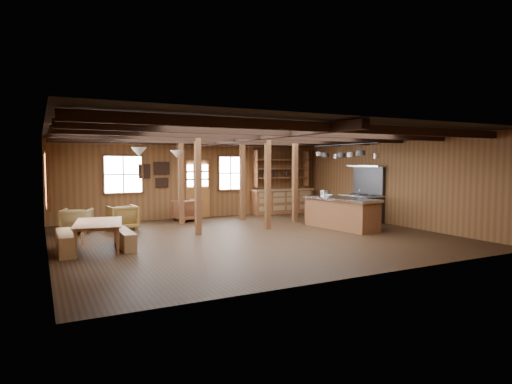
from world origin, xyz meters
TOP-DOWN VIEW (x-y plane):
  - room at (0.00, 0.00)m, footprint 10.04×9.04m
  - ceiling_joists at (0.00, 0.18)m, footprint 9.80×8.82m
  - timber_posts at (0.52, 2.08)m, footprint 3.95×2.35m
  - back_door at (0.00, 4.45)m, footprint 1.02×0.08m
  - window_back_left at (-2.60, 4.46)m, footprint 1.32×0.06m
  - window_back_right at (1.30, 4.46)m, footprint 1.02×0.06m
  - window_left at (-4.96, 0.50)m, footprint 0.14×1.24m
  - notice_boards at (-1.50, 4.46)m, footprint 1.08×0.03m
  - back_counter at (3.40, 4.20)m, footprint 2.55×0.60m
  - pendant_lamps at (-2.25, 1.00)m, footprint 1.86×2.36m
  - pot_rack at (3.26, 0.35)m, footprint 0.43×3.00m
  - kitchen_island at (3.02, 0.05)m, footprint 1.20×2.59m
  - step_stool at (3.00, 0.37)m, footprint 0.44×0.35m
  - commercial_range at (4.65, 0.98)m, footprint 0.80×1.54m
  - dining_table at (-3.90, 0.05)m, footprint 1.30×1.97m
  - bench_wall at (-4.65, 0.05)m, footprint 0.31×1.65m
  - bench_aisle at (-3.36, 0.05)m, footprint 0.28×1.48m
  - armchair_a at (-2.93, 2.86)m, footprint 0.87×0.89m
  - armchair_b at (-0.63, 3.80)m, footprint 0.96×0.98m
  - armchair_c at (-4.20, 2.76)m, footprint 0.96×0.98m
  - counter_pot at (2.99, 0.81)m, footprint 0.32×0.32m
  - bowl at (2.84, 0.47)m, footprint 0.34×0.34m

SIDE VIEW (x-z plane):
  - step_stool at x=3.00m, z-range 0.00..0.35m
  - bench_aisle at x=-3.36m, z-range 0.00..0.41m
  - bench_wall at x=-4.65m, z-range 0.00..0.45m
  - dining_table at x=-3.90m, z-range 0.00..0.64m
  - armchair_c at x=-4.20m, z-range 0.00..0.71m
  - armchair_a at x=-2.93m, z-range 0.00..0.73m
  - armchair_b at x=-0.63m, z-range 0.00..0.75m
  - kitchen_island at x=3.02m, z-range -0.12..1.08m
  - back_counter at x=3.40m, z-range -0.62..1.83m
  - commercial_range at x=4.65m, z-range -0.33..1.57m
  - back_door at x=0.00m, z-range -0.19..1.96m
  - bowl at x=2.84m, z-range 0.94..1.00m
  - counter_pot at x=2.99m, z-range 0.94..1.13m
  - room at x=0.00m, z-range -0.02..2.82m
  - timber_posts at x=0.52m, z-range 0.00..2.80m
  - window_back_left at x=-2.60m, z-range 0.94..2.26m
  - window_back_right at x=1.30m, z-range 0.94..2.26m
  - window_left at x=-4.96m, z-range 0.94..2.26m
  - notice_boards at x=-1.50m, z-range 1.19..2.09m
  - pendant_lamps at x=-2.25m, z-range 1.92..2.58m
  - pot_rack at x=3.26m, z-range 2.04..2.49m
  - ceiling_joists at x=0.00m, z-range 2.59..2.77m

